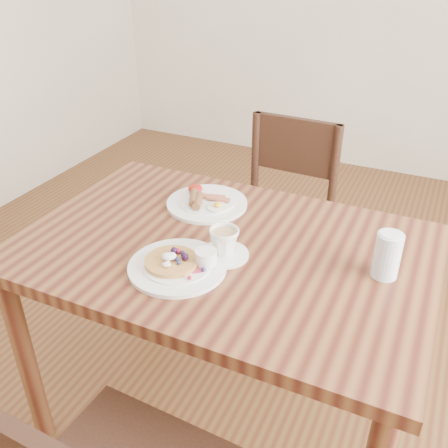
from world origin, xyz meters
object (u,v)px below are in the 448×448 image
at_px(chair_far, 280,214).
at_px(water_glass, 387,255).
at_px(dining_table, 224,272).
at_px(teacup_saucer, 224,244).
at_px(breakfast_plate, 206,202).
at_px(pancake_plate, 179,264).

bearing_deg(chair_far, water_glass, 130.13).
height_order(dining_table, teacup_saucer, teacup_saucer).
bearing_deg(chair_far, dining_table, 96.25).
bearing_deg(breakfast_plate, chair_far, 77.39).
bearing_deg(breakfast_plate, pancake_plate, -74.21).
distance_m(pancake_plate, breakfast_plate, 0.37).
bearing_deg(breakfast_plate, water_glass, -14.01).
xyz_separation_m(dining_table, pancake_plate, (-0.06, -0.16, 0.11)).
relative_size(dining_table, water_glass, 9.42).
relative_size(dining_table, pancake_plate, 4.44).
distance_m(chair_far, teacup_saucer, 0.80).
distance_m(breakfast_plate, teacup_saucer, 0.31).
distance_m(chair_far, breakfast_plate, 0.57).
bearing_deg(water_glass, dining_table, -174.35).
xyz_separation_m(teacup_saucer, water_glass, (0.43, 0.10, 0.02)).
relative_size(breakfast_plate, water_glass, 2.12).
bearing_deg(teacup_saucer, dining_table, 115.61).
height_order(pancake_plate, breakfast_plate, pancake_plate).
height_order(chair_far, pancake_plate, chair_far).
bearing_deg(pancake_plate, teacup_saucer, 51.96).
bearing_deg(water_glass, breakfast_plate, 165.99).
relative_size(pancake_plate, water_glass, 2.12).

